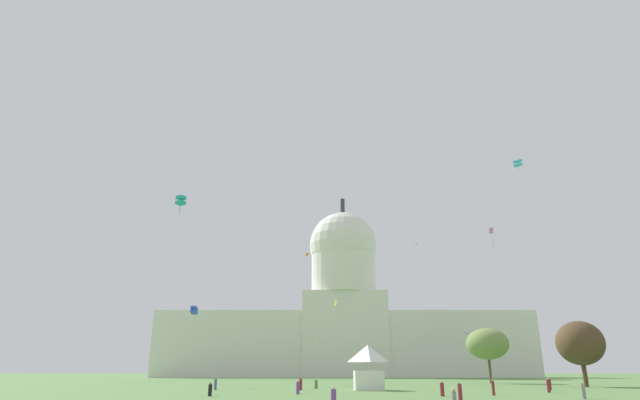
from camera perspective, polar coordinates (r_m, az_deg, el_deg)
capitol_building at (r=206.49m, az=2.77°, el=-12.90°), size 142.09×27.07×70.59m
event_tent at (r=78.72m, az=5.42°, el=-17.83°), size 4.26×5.16×6.22m
tree_east_near at (r=103.52m, az=26.82°, el=-13.89°), size 11.46×11.53×10.93m
tree_east_mid at (r=121.65m, az=18.06°, el=-14.83°), size 11.91×11.68×11.40m
person_maroon_mid_left at (r=65.83m, az=18.63°, el=-19.01°), size 0.44×0.44×1.77m
person_maroon_lawn_far_right at (r=78.92m, az=-2.03°, el=-19.63°), size 0.56×0.56×1.73m
person_maroon_back_left at (r=85.76m, az=24.06°, el=-18.05°), size 0.49×0.49×1.73m
person_denim_back_center at (r=81.11m, az=-11.34°, el=-19.25°), size 0.48×0.48×1.75m
person_maroon_near_tree_west at (r=62.21m, az=13.40°, el=-19.62°), size 0.57×0.57×1.63m
person_purple_lawn_far_left at (r=42.19m, az=1.60°, el=-21.00°), size 0.56×0.56×1.58m
person_purple_mid_right at (r=65.78m, az=-2.35°, el=-19.97°), size 0.50×0.50×1.60m
person_maroon_front_left at (r=76.40m, az=23.94°, el=-18.21°), size 0.56×0.56×1.76m
person_olive_mid_center at (r=83.86m, az=-0.34°, el=-19.64°), size 0.64×0.64×1.47m
person_maroon_edge_east at (r=53.24m, az=15.26°, el=-19.74°), size 0.48×0.48×1.73m
person_black_front_right at (r=62.20m, az=-11.91°, el=-19.79°), size 0.53×0.53×1.46m
person_grey_back_right at (r=41.78m, az=14.67°, el=-20.50°), size 0.39×0.39×1.53m
person_grey_near_tree_east at (r=61.05m, az=27.11°, el=-18.30°), size 0.49×0.49×1.52m
kite_black_low at (r=103.86m, az=16.21°, el=-14.17°), size 1.53×1.66×0.29m
kite_turquoise_mid at (r=74.83m, az=-14.99°, el=-0.04°), size 1.50×1.50×2.71m
kite_violet_low at (r=189.61m, az=13.15°, el=-13.17°), size 1.28×1.06×0.14m
kite_pink_mid at (r=108.58m, az=18.45°, el=-3.43°), size 0.90×0.55×4.45m
kite_lime_low at (r=107.97m, az=1.85°, el=-11.37°), size 0.70×0.76×2.68m
kite_cyan_mid at (r=85.69m, az=21.06°, el=3.81°), size 1.49×1.49×2.58m
kite_magenta_high at (r=179.86m, az=10.49°, el=-4.85°), size 0.91×1.41×0.22m
kite_orange_high at (r=185.69m, az=-1.37°, el=-6.00°), size 1.11×1.13×0.99m
kite_blue_low at (r=96.36m, az=-13.60°, el=-11.72°), size 1.23×1.31×3.32m
kite_gold_low at (r=150.09m, az=-0.30°, el=-15.39°), size 0.44×1.12×1.07m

